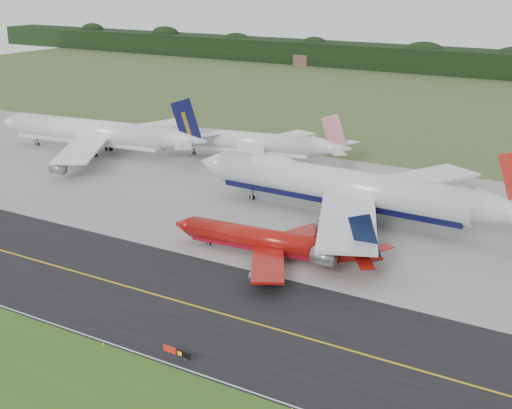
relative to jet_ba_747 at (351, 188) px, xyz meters
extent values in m
plane|color=#425226|center=(-10.03, -45.31, -6.72)|extent=(600.00, 600.00, 0.00)
cube|color=#385519|center=(-10.03, -80.31, -6.72)|extent=(400.00, 30.00, 0.01)
cube|color=black|center=(-10.03, -49.31, -6.71)|extent=(400.00, 32.00, 0.02)
cube|color=gray|center=(-10.03, 5.69, -6.71)|extent=(400.00, 78.00, 0.01)
cube|color=gold|center=(-10.03, -49.31, -6.69)|extent=(400.00, 0.40, 0.00)
cube|color=silver|center=(-10.03, -64.81, -6.69)|extent=(400.00, 0.25, 0.00)
cylinder|color=silver|center=(-2.83, 0.07, 0.21)|extent=(56.52, 8.62, 7.16)
cube|color=black|center=(-2.83, 0.07, -2.11)|extent=(53.65, 6.76, 2.50)
cone|color=silver|center=(-34.52, 0.90, 0.21)|extent=(7.23, 7.34, 7.16)
ellipsoid|color=silver|center=(-18.60, 0.49, 2.18)|extent=(14.75, 6.46, 4.56)
cube|color=silver|center=(6.53, -16.12, -1.04)|extent=(22.05, 33.30, 0.61)
cube|color=silver|center=(7.36, 15.76, -1.04)|extent=(23.33, 33.08, 0.61)
cylinder|color=gray|center=(2.16, -15.31, -2.99)|extent=(3.98, 3.11, 3.01)
cylinder|color=gray|center=(2.95, 15.18, -2.99)|extent=(3.98, 3.11, 3.01)
cylinder|color=gray|center=(8.26, -29.34, -2.99)|extent=(3.98, 3.11, 3.01)
cylinder|color=gray|center=(9.78, 28.87, -2.99)|extent=(3.98, 3.11, 3.01)
cylinder|color=black|center=(-24.24, 0.63, -6.08)|extent=(1.30, 0.61, 1.29)
cylinder|color=slate|center=(1.57, -3.98, -4.33)|extent=(1.03, 1.03, 4.79)
cylinder|color=black|center=(1.57, -3.98, -6.08)|extent=(1.30, 0.68, 1.29)
cylinder|color=slate|center=(1.78, 3.89, -4.33)|extent=(1.03, 1.03, 4.79)
cylinder|color=black|center=(1.78, 3.89, -6.08)|extent=(1.30, 0.68, 1.29)
cylinder|color=maroon|center=(-5.36, -26.43, -3.49)|extent=(29.45, 6.38, 3.95)
cube|color=maroon|center=(-5.36, -26.43, -4.78)|extent=(27.91, 5.27, 1.38)
cone|color=maroon|center=(-21.74, -27.80, -3.49)|extent=(3.97, 4.24, 3.95)
cone|color=maroon|center=(13.04, -24.89, -3.20)|extent=(8.01, 4.58, 3.95)
cube|color=maroon|center=(0.31, -34.13, -4.19)|extent=(12.66, 16.75, 0.44)
cube|color=maroon|center=(-1.04, -17.91, -4.19)|extent=(10.57, 17.10, 0.44)
cube|color=black|center=(13.59, -24.85, -0.22)|extent=(6.25, 0.84, 9.00)
cylinder|color=gray|center=(0.34, -38.03, -5.27)|extent=(2.29, 1.84, 1.66)
cylinder|color=gray|center=(-1.66, -14.05, -5.27)|extent=(2.29, 1.84, 1.66)
cylinder|color=black|center=(-16.42, -27.36, -6.36)|extent=(0.74, 0.38, 0.71)
cylinder|color=slate|center=(-2.85, -28.41, -5.70)|extent=(0.60, 0.60, 2.04)
cylinder|color=black|center=(-2.85, -28.41, -6.36)|extent=(0.74, 0.41, 0.71)
cylinder|color=slate|center=(-3.21, -24.07, -5.70)|extent=(0.60, 0.60, 2.04)
cylinder|color=black|center=(-3.21, -24.07, -6.36)|extent=(0.74, 0.41, 0.71)
cylinder|color=white|center=(-86.85, 14.38, -0.53)|extent=(49.78, 12.63, 6.63)
cube|color=silver|center=(-86.85, 14.38, -2.69)|extent=(47.12, 10.68, 2.32)
cone|color=white|center=(-114.39, 10.98, -0.53)|extent=(6.93, 7.34, 6.63)
cone|color=white|center=(-55.91, 18.20, -0.03)|extent=(13.73, 8.18, 6.63)
cube|color=white|center=(-76.18, 0.84, -1.69)|extent=(23.19, 29.72, 0.59)
cube|color=white|center=(-79.80, 30.11, -1.69)|extent=(17.57, 30.80, 0.59)
cube|color=#0C0E35|center=(-55.17, 18.29, 4.34)|extent=(9.28, 1.66, 13.38)
cylinder|color=gray|center=(-80.09, 1.01, -3.50)|extent=(3.93, 3.21, 2.79)
cylinder|color=gray|center=(-83.55, 29.00, -3.50)|extent=(3.93, 3.21, 2.79)
cylinder|color=gray|center=(-72.59, -10.99, -3.50)|extent=(3.93, 3.21, 2.79)
cylinder|color=gray|center=(-79.19, 42.45, -3.50)|extent=(3.93, 3.21, 2.79)
cylinder|color=black|center=(-105.46, 12.08, -6.12)|extent=(1.25, 0.68, 1.19)
cylinder|color=slate|center=(-82.49, 11.24, -4.62)|extent=(1.04, 1.04, 4.20)
cylinder|color=black|center=(-82.49, 11.24, -6.12)|extent=(1.26, 0.74, 1.19)
cylinder|color=slate|center=(-83.38, 18.48, -4.62)|extent=(1.04, 1.04, 4.20)
cylinder|color=black|center=(-83.38, 18.48, -6.12)|extent=(1.26, 0.74, 1.19)
cylinder|color=silver|center=(-45.29, 30.24, -1.66)|extent=(39.44, 12.55, 5.43)
cube|color=white|center=(-45.29, 30.24, -3.43)|extent=(37.27, 10.85, 1.90)
cone|color=silver|center=(-66.91, 26.19, -1.66)|extent=(5.81, 6.24, 5.43)
cone|color=silver|center=(-21.00, 34.79, -1.26)|extent=(11.14, 7.24, 5.43)
cube|color=silver|center=(-36.49, 20.49, -2.61)|extent=(18.79, 22.32, 0.49)
cube|color=silver|center=(-40.62, 42.51, -2.61)|extent=(12.40, 23.45, 0.49)
cube|color=red|center=(-20.40, 34.91, 2.27)|extent=(7.44, 1.81, 10.80)
cylinder|color=gray|center=(-35.82, 15.17, -4.10)|extent=(3.34, 2.79, 2.28)
cylinder|color=gray|center=(-41.93, 47.72, -4.10)|extent=(3.34, 2.79, 2.28)
cylinder|color=black|center=(-59.90, 27.50, -6.23)|extent=(1.04, 0.61, 0.98)
cylinder|color=slate|center=(-41.66, 27.88, -5.01)|extent=(0.89, 0.89, 3.43)
cylinder|color=black|center=(-41.66, 27.88, -6.23)|extent=(1.05, 0.66, 0.98)
cylinder|color=slate|center=(-42.77, 33.75, -5.01)|extent=(0.89, 0.89, 3.43)
cylinder|color=black|center=(-42.77, 33.75, -6.23)|extent=(1.05, 0.66, 0.98)
cylinder|color=slate|center=(2.00, -63.26, -6.39)|extent=(0.11, 0.11, 0.66)
cylinder|color=slate|center=(4.82, -63.35, -6.39)|extent=(0.11, 0.11, 0.66)
cube|color=#A0190C|center=(2.29, -63.27, -5.64)|extent=(2.07, 0.24, 0.84)
cube|color=black|center=(4.07, -63.33, -5.64)|extent=(0.94, 0.20, 0.84)
cube|color=black|center=(5.19, -63.37, -5.64)|extent=(1.13, 0.21, 0.84)
cylinder|color=yellow|center=(-7.23, -65.81, -6.47)|extent=(0.16, 0.16, 0.50)
camera|label=1|loc=(55.73, -128.95, 42.21)|focal=50.00mm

